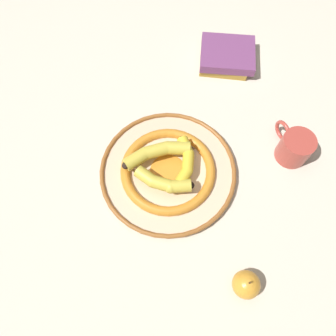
# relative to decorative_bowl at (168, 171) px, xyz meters

# --- Properties ---
(ground_plane) EXTENTS (2.80, 2.80, 0.00)m
(ground_plane) POSITION_rel_decorative_bowl_xyz_m (0.04, 0.03, -0.01)
(ground_plane) COLOR beige
(decorative_bowl) EXTENTS (0.39, 0.39, 0.03)m
(decorative_bowl) POSITION_rel_decorative_bowl_xyz_m (0.00, 0.00, 0.00)
(decorative_bowl) COLOR beige
(decorative_bowl) RESTS_ON ground_plane
(banana_a) EXTENTS (0.15, 0.12, 0.04)m
(banana_a) POSITION_rel_decorative_bowl_xyz_m (-0.03, 0.04, 0.04)
(banana_a) COLOR gold
(banana_a) RESTS_ON decorative_bowl
(banana_b) EXTENTS (0.14, 0.13, 0.03)m
(banana_b) POSITION_rel_decorative_bowl_xyz_m (-0.02, -0.04, 0.03)
(banana_b) COLOR yellow
(banana_b) RESTS_ON decorative_bowl
(banana_c) EXTENTS (0.10, 0.21, 0.04)m
(banana_c) POSITION_rel_decorative_bowl_xyz_m (0.05, -0.00, 0.04)
(banana_c) COLOR gold
(banana_c) RESTS_ON decorative_bowl
(book_stack) EXTENTS (0.23, 0.23, 0.05)m
(book_stack) POSITION_rel_decorative_bowl_xyz_m (0.23, -0.40, 0.01)
(book_stack) COLOR #B28933
(book_stack) RESTS_ON ground_plane
(coffee_mug) EXTENTS (0.14, 0.09, 0.09)m
(coffee_mug) POSITION_rel_decorative_bowl_xyz_m (-0.15, -0.33, 0.03)
(coffee_mug) COLOR #B24238
(coffee_mug) RESTS_ON ground_plane
(apple) EXTENTS (0.07, 0.07, 0.08)m
(apple) POSITION_rel_decorative_bowl_xyz_m (-0.36, 0.02, 0.02)
(apple) COLOR gold
(apple) RESTS_ON ground_plane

